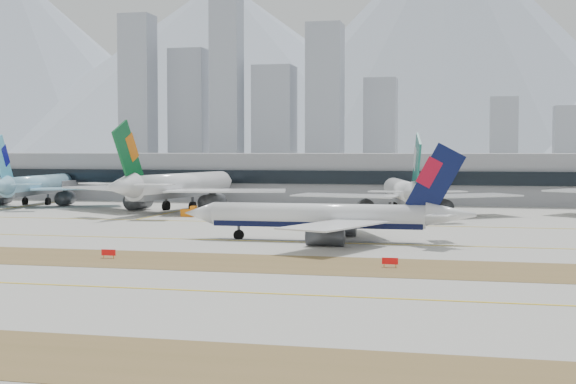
% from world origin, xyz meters
% --- Properties ---
extents(ground, '(3000.00, 3000.00, 0.00)m').
position_xyz_m(ground, '(0.00, 0.00, 0.00)').
color(ground, '#A5A39A').
rests_on(ground, ground).
extents(apron_markings, '(360.00, 122.22, 0.06)m').
position_xyz_m(apron_markings, '(0.00, -53.95, 0.02)').
color(apron_markings, brown).
rests_on(apron_markings, ground).
extents(taxiing_airliner, '(52.13, 45.42, 17.55)m').
position_xyz_m(taxiing_airliner, '(16.06, -2.43, 4.23)').
color(taxiing_airliner, white).
rests_on(taxiing_airliner, ground).
extents(widebody_korean, '(57.03, 56.16, 20.46)m').
position_xyz_m(widebody_korean, '(-83.29, 70.14, 5.44)').
color(widebody_korean, '#8CC6E5').
rests_on(widebody_korean, ground).
extents(widebody_eva, '(65.11, 64.41, 23.51)m').
position_xyz_m(widebody_eva, '(-34.86, 58.22, 6.25)').
color(widebody_eva, white).
rests_on(widebody_eva, ground).
extents(widebody_cathay, '(55.27, 54.95, 20.16)m').
position_xyz_m(widebody_cathay, '(24.71, 57.84, 5.36)').
color(widebody_cathay, white).
rests_on(widebody_cathay, ground).
extents(terminal, '(280.00, 43.10, 15.00)m').
position_xyz_m(terminal, '(0.00, 114.84, 7.50)').
color(terminal, gray).
rests_on(terminal, ground).
extents(hold_sign_left, '(2.20, 0.15, 1.35)m').
position_xyz_m(hold_sign_left, '(-11.73, -32.00, 0.88)').
color(hold_sign_left, red).
rests_on(hold_sign_left, ground).
extents(hold_sign_right, '(2.20, 0.15, 1.35)m').
position_xyz_m(hold_sign_right, '(29.83, -32.00, 0.88)').
color(hold_sign_right, red).
rests_on(hold_sign_right, ground).
extents(gse_b, '(3.55, 2.00, 2.60)m').
position_xyz_m(gse_b, '(-25.49, 41.59, 1.05)').
color(gse_b, orange).
rests_on(gse_b, ground).
extents(gse_c, '(3.55, 2.00, 2.60)m').
position_xyz_m(gse_c, '(20.75, 44.10, 1.05)').
color(gse_c, orange).
rests_on(gse_c, ground).
extents(city_skyline, '(342.00, 49.80, 140.00)m').
position_xyz_m(city_skyline, '(-106.76, 453.42, 49.80)').
color(city_skyline, '#8F96A3').
rests_on(city_skyline, ground).
extents(mountain_ridge, '(2830.00, 1120.00, 470.00)m').
position_xyz_m(mountain_ridge, '(33.00, 1404.14, 181.85)').
color(mountain_ridge, '#9EA8B7').
rests_on(mountain_ridge, ground).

